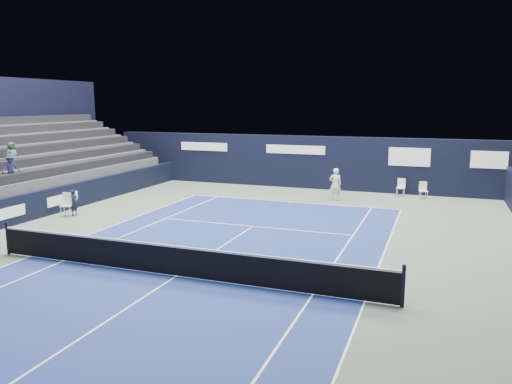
{
  "coord_description": "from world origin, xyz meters",
  "views": [
    {
      "loc": [
        7.05,
        -12.3,
        5.03
      ],
      "look_at": [
        -0.16,
        7.22,
        1.3
      ],
      "focal_mm": 35.0,
      "sensor_mm": 36.0,
      "label": 1
    }
  ],
  "objects_px": {
    "line_judge_chair": "(67,203)",
    "folding_chair_back_a": "(401,184)",
    "folding_chair_back_b": "(423,189)",
    "tennis_net": "(176,260)",
    "tennis_player": "(335,184)"
  },
  "relations": [
    {
      "from": "folding_chair_back_b",
      "to": "folding_chair_back_a",
      "type": "bearing_deg",
      "value": 141.28
    },
    {
      "from": "line_judge_chair",
      "to": "folding_chair_back_b",
      "type": "bearing_deg",
      "value": 15.21
    },
    {
      "from": "folding_chair_back_a",
      "to": "tennis_net",
      "type": "relative_size",
      "value": 0.07
    },
    {
      "from": "folding_chair_back_a",
      "to": "line_judge_chair",
      "type": "bearing_deg",
      "value": -137.15
    },
    {
      "from": "folding_chair_back_a",
      "to": "folding_chair_back_b",
      "type": "relative_size",
      "value": 1.05
    },
    {
      "from": "line_judge_chair",
      "to": "tennis_player",
      "type": "bearing_deg",
      "value": 17.96
    },
    {
      "from": "tennis_net",
      "to": "folding_chair_back_a",
      "type": "bearing_deg",
      "value": 71.78
    },
    {
      "from": "folding_chair_back_a",
      "to": "line_judge_chair",
      "type": "distance_m",
      "value": 17.2
    },
    {
      "from": "tennis_net",
      "to": "line_judge_chair",
      "type": "bearing_deg",
      "value": 147.85
    },
    {
      "from": "line_judge_chair",
      "to": "tennis_net",
      "type": "relative_size",
      "value": 0.08
    },
    {
      "from": "folding_chair_back_a",
      "to": "folding_chair_back_b",
      "type": "distance_m",
      "value": 1.28
    },
    {
      "from": "tennis_net",
      "to": "tennis_player",
      "type": "xyz_separation_m",
      "value": [
        2.05,
        13.15,
        0.34
      ]
    },
    {
      "from": "tennis_net",
      "to": "folding_chair_back_b",
      "type": "bearing_deg",
      "value": 67.38
    },
    {
      "from": "folding_chair_back_b",
      "to": "tennis_net",
      "type": "distance_m",
      "value": 16.51
    },
    {
      "from": "line_judge_chair",
      "to": "folding_chair_back_a",
      "type": "bearing_deg",
      "value": 18.76
    }
  ]
}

